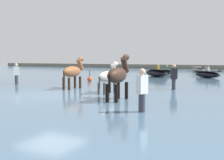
{
  "coord_description": "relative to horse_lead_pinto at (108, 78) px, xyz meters",
  "views": [
    {
      "loc": [
        7.67,
        -9.18,
        1.91
      ],
      "look_at": [
        1.39,
        3.02,
        0.83
      ],
      "focal_mm": 43.42,
      "sensor_mm": 36.0,
      "label": 1
    }
  ],
  "objects": [
    {
      "name": "person_spectator_far",
      "position": [
        -7.13,
        1.28,
        -0.18
      ],
      "size": [
        0.37,
        0.37,
        1.63
      ],
      "color": "#383842",
      "rests_on": "ground"
    },
    {
      "name": "boat_near_starboard",
      "position": [
        0.22,
        22.71,
        -0.43
      ],
      "size": [
        2.43,
        3.32,
        0.72
      ],
      "color": "#B2AD9E",
      "rests_on": "water_surface"
    },
    {
      "name": "channel_buoy",
      "position": [
        -4.01,
        4.87,
        -0.54
      ],
      "size": [
        0.34,
        0.34,
        0.79
      ],
      "color": "#E54C1E",
      "rests_on": "water_surface"
    },
    {
      "name": "horse_trailing_chestnut",
      "position": [
        -2.49,
        0.77,
        0.14
      ],
      "size": [
        0.5,
        1.85,
        2.02
      ],
      "color": "brown",
      "rests_on": "ground"
    },
    {
      "name": "horse_flank_dark_bay",
      "position": [
        1.37,
        -1.71,
        0.19
      ],
      "size": [
        0.58,
        1.92,
        2.09
      ],
      "color": "#382319",
      "rests_on": "ground"
    },
    {
      "name": "boat_near_port",
      "position": [
        2.62,
        12.85,
        -0.44
      ],
      "size": [
        2.64,
        2.27,
        1.03
      ],
      "color": "black",
      "rests_on": "water_surface"
    },
    {
      "name": "person_onlooker_right",
      "position": [
        2.36,
        2.76,
        -0.18
      ],
      "size": [
        0.38,
        0.34,
        1.63
      ],
      "color": "#383842",
      "rests_on": "ground"
    },
    {
      "name": "water_surface",
      "position": [
        -1.81,
        8.24,
        -0.88
      ],
      "size": [
        90.0,
        90.0,
        0.33
      ],
      "primitive_type": "cube",
      "color": "slate",
      "rests_on": "ground"
    },
    {
      "name": "ground_plane",
      "position": [
        -1.81,
        -1.76,
        -1.05
      ],
      "size": [
        120.0,
        120.0,
        0.0
      ],
      "primitive_type": "plane",
      "color": "#756B56"
    },
    {
      "name": "boat_far_inshore",
      "position": [
        -1.64,
        12.29,
        -0.39
      ],
      "size": [
        3.16,
        2.99,
        1.13
      ],
      "color": "black",
      "rests_on": "water_surface"
    },
    {
      "name": "far_shoreline",
      "position": [
        -1.81,
        32.71,
        -0.56
      ],
      "size": [
        80.0,
        2.4,
        0.98
      ],
      "primitive_type": "cube",
      "color": "#706B5B",
      "rests_on": "ground"
    },
    {
      "name": "horse_lead_pinto",
      "position": [
        0.0,
        0.0,
        0.0
      ],
      "size": [
        0.52,
        1.63,
        1.78
      ],
      "color": "beige",
      "rests_on": "ground"
    },
    {
      "name": "boat_distant_east",
      "position": [
        -2.02,
        16.63,
        -0.48
      ],
      "size": [
        2.1,
        2.41,
        0.93
      ],
      "color": "black",
      "rests_on": "water_surface"
    },
    {
      "name": "person_wading_mid",
      "position": [
        3.01,
        -3.47,
        -0.18
      ],
      "size": [
        0.3,
        0.37,
        1.63
      ],
      "color": "#383842",
      "rests_on": "ground"
    }
  ]
}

